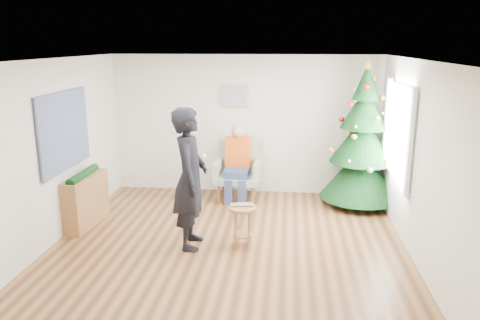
# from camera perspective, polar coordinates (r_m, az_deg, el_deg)

# --- Properties ---
(floor) EXTENTS (5.00, 5.00, 0.00)m
(floor) POSITION_cam_1_polar(r_m,az_deg,el_deg) (6.82, -1.38, -10.23)
(floor) COLOR brown
(floor) RESTS_ON ground
(ceiling) EXTENTS (5.00, 5.00, 0.00)m
(ceiling) POSITION_cam_1_polar(r_m,az_deg,el_deg) (6.21, -1.53, 12.17)
(ceiling) COLOR white
(ceiling) RESTS_ON wall_back
(wall_back) EXTENTS (5.00, 0.00, 5.00)m
(wall_back) POSITION_cam_1_polar(r_m,az_deg,el_deg) (8.82, 0.64, 4.30)
(wall_back) COLOR silver
(wall_back) RESTS_ON floor
(wall_front) EXTENTS (5.00, 0.00, 5.00)m
(wall_front) POSITION_cam_1_polar(r_m,az_deg,el_deg) (4.04, -6.05, -8.00)
(wall_front) COLOR silver
(wall_front) RESTS_ON floor
(wall_left) EXTENTS (0.00, 5.00, 5.00)m
(wall_left) POSITION_cam_1_polar(r_m,az_deg,el_deg) (7.15, -21.74, 0.91)
(wall_left) COLOR silver
(wall_left) RESTS_ON floor
(wall_right) EXTENTS (0.00, 5.00, 5.00)m
(wall_right) POSITION_cam_1_polar(r_m,az_deg,el_deg) (6.56, 20.75, -0.13)
(wall_right) COLOR silver
(wall_right) RESTS_ON floor
(window_panel) EXTENTS (0.04, 1.30, 1.40)m
(window_panel) POSITION_cam_1_polar(r_m,az_deg,el_deg) (7.46, 18.78, 3.26)
(window_panel) COLOR white
(window_panel) RESTS_ON wall_right
(curtains) EXTENTS (0.05, 1.75, 1.50)m
(curtains) POSITION_cam_1_polar(r_m,az_deg,el_deg) (7.46, 18.56, 3.27)
(curtains) COLOR white
(curtains) RESTS_ON wall_right
(christmas_tree) EXTENTS (1.40, 1.40, 2.54)m
(christmas_tree) POSITION_cam_1_polar(r_m,az_deg,el_deg) (8.38, 14.74, 2.19)
(christmas_tree) COLOR #3F2816
(christmas_tree) RESTS_ON floor
(stool) EXTENTS (0.40, 0.40, 0.59)m
(stool) POSITION_cam_1_polar(r_m,az_deg,el_deg) (6.64, 0.34, -8.07)
(stool) COLOR brown
(stool) RESTS_ON floor
(laptop) EXTENTS (0.36, 0.28, 0.03)m
(laptop) POSITION_cam_1_polar(r_m,az_deg,el_deg) (6.53, 0.34, -5.61)
(laptop) COLOR silver
(laptop) RESTS_ON stool
(armchair) EXTENTS (0.84, 0.77, 1.04)m
(armchair) POSITION_cam_1_polar(r_m,az_deg,el_deg) (8.62, -0.25, -2.17)
(armchair) COLOR #8EA484
(armchair) RESTS_ON floor
(seated_person) EXTENTS (0.46, 0.67, 1.36)m
(seated_person) POSITION_cam_1_polar(r_m,az_deg,el_deg) (8.48, -0.31, -0.23)
(seated_person) COLOR navy
(seated_person) RESTS_ON armchair
(standing_man) EXTENTS (0.52, 0.75, 1.98)m
(standing_man) POSITION_cam_1_polar(r_m,az_deg,el_deg) (6.48, -6.09, -2.27)
(standing_man) COLOR black
(standing_man) RESTS_ON floor
(game_controller) EXTENTS (0.05, 0.13, 0.04)m
(game_controller) POSITION_cam_1_polar(r_m,az_deg,el_deg) (6.33, -4.36, 0.45)
(game_controller) COLOR white
(game_controller) RESTS_ON standing_man
(console) EXTENTS (0.39, 1.02, 0.80)m
(console) POSITION_cam_1_polar(r_m,az_deg,el_deg) (7.74, -18.35, -4.76)
(console) COLOR brown
(console) RESTS_ON floor
(garland) EXTENTS (0.14, 0.90, 0.14)m
(garland) POSITION_cam_1_polar(r_m,az_deg,el_deg) (7.62, -18.59, -1.77)
(garland) COLOR black
(garland) RESTS_ON console
(tapestry) EXTENTS (0.03, 1.50, 1.15)m
(tapestry) POSITION_cam_1_polar(r_m,az_deg,el_deg) (7.34, -20.58, 3.34)
(tapestry) COLOR black
(tapestry) RESTS_ON wall_left
(framed_picture) EXTENTS (0.52, 0.05, 0.42)m
(framed_picture) POSITION_cam_1_polar(r_m,az_deg,el_deg) (8.73, -0.69, 7.84)
(framed_picture) COLOR tan
(framed_picture) RESTS_ON wall_back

